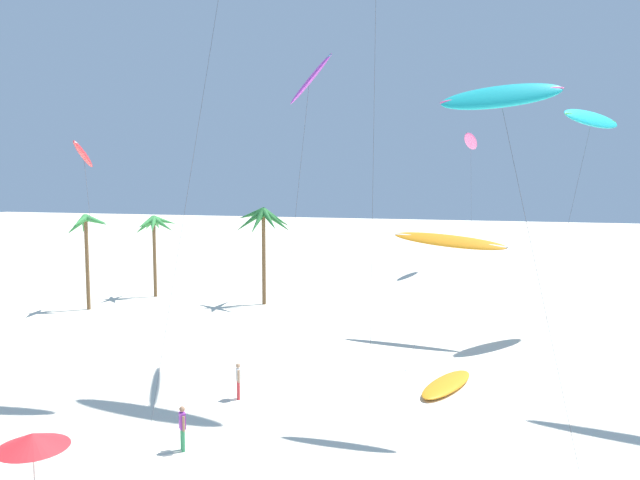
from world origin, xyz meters
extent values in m
cylinder|color=brown|center=(-24.57, 30.42, 3.57)|extent=(0.29, 0.29, 7.13)
cone|color=#33843D|center=(-23.70, 30.57, 6.85)|extent=(1.98, 0.87, 1.09)
cone|color=#33843D|center=(-24.21, 31.22, 6.86)|extent=(1.30, 1.98, 1.08)
cone|color=#33843D|center=(-25.07, 30.88, 6.51)|extent=(1.66, 1.57, 1.66)
cone|color=#33843D|center=(-25.07, 29.98, 6.51)|extent=(1.67, 1.56, 1.66)
cone|color=#33843D|center=(-24.39, 29.56, 6.88)|extent=(0.92, 1.99, 1.03)
cylinder|color=brown|center=(-22.56, 36.59, 3.37)|extent=(0.29, 0.29, 6.74)
cone|color=#33843D|center=(-21.70, 36.67, 6.21)|extent=(2.07, 0.75, 1.53)
cone|color=#33843D|center=(-21.94, 37.35, 6.47)|extent=(1.76, 1.99, 1.07)
cone|color=#33843D|center=(-22.83, 37.43, 6.24)|extent=(1.15, 2.11, 1.49)
cone|color=#33843D|center=(-23.29, 37.07, 6.22)|extent=(2.00, 1.59, 1.52)
cone|color=#33843D|center=(-23.30, 36.34, 6.09)|extent=(1.99, 1.15, 1.73)
cone|color=#33843D|center=(-22.71, 35.65, 6.40)|extent=(0.89, 2.16, 1.21)
cone|color=#33843D|center=(-22.16, 35.81, 6.22)|extent=(1.43, 2.06, 1.52)
cylinder|color=brown|center=(-12.38, 36.38, 3.77)|extent=(0.31, 0.31, 7.55)
cone|color=#23662D|center=(-11.31, 36.59, 6.72)|extent=(2.58, 1.04, 2.10)
cone|color=#23662D|center=(-11.61, 37.29, 6.88)|extent=(2.14, 2.39, 1.83)
cone|color=#23662D|center=(-12.54, 37.70, 7.25)|extent=(0.90, 2.84, 1.15)
cone|color=#23662D|center=(-13.65, 36.72, 7.19)|extent=(2.84, 1.28, 1.26)
cone|color=#23662D|center=(-13.35, 35.87, 6.74)|extent=(2.51, 1.66, 2.08)
cone|color=#23662D|center=(-12.45, 35.30, 6.70)|extent=(0.73, 2.53, 2.14)
cone|color=#23662D|center=(-11.52, 35.56, 6.86)|extent=(2.30, 2.23, 1.87)
ellipsoid|color=purple|center=(-3.52, 21.42, 14.98)|extent=(4.46, 5.81, 2.66)
ellipsoid|color=#19B2B7|center=(-3.52, 21.42, 15.00)|extent=(4.04, 5.34, 1.82)
cylinder|color=#4C4C51|center=(-3.79, 19.77, 7.46)|extent=(0.57, 3.32, 14.92)
ellipsoid|color=#EA5193|center=(2.11, 59.27, 14.14)|extent=(1.66, 6.38, 2.15)
ellipsoid|color=black|center=(2.11, 59.27, 14.18)|extent=(0.91, 6.46, 1.73)
cylinder|color=#4C4C51|center=(2.57, 55.11, 7.02)|extent=(0.94, 8.35, 14.04)
ellipsoid|color=orange|center=(2.87, 29.45, 6.23)|extent=(7.13, 2.14, 1.40)
ellipsoid|color=white|center=(2.87, 29.45, 6.26)|extent=(7.14, 1.40, 0.92)
cylinder|color=#4C4C51|center=(2.16, 25.87, 3.08)|extent=(1.43, 7.16, 6.17)
cylinder|color=#4C4C51|center=(0.36, 19.01, 10.19)|extent=(0.45, 2.69, 20.39)
cylinder|color=#4C4C51|center=(-7.03, 15.30, 9.89)|extent=(0.61, 6.07, 19.78)
ellipsoid|color=#19B2B7|center=(11.08, 33.08, 13.74)|extent=(4.69, 6.10, 1.56)
ellipsoid|color=green|center=(11.08, 33.08, 13.79)|extent=(4.02, 5.70, 0.70)
cylinder|color=#4C4C51|center=(9.76, 31.67, 6.82)|extent=(2.66, 2.84, 13.64)
ellipsoid|color=red|center=(-15.85, 19.51, 11.31)|extent=(5.52, 7.64, 1.80)
ellipsoid|color=white|center=(-15.85, 19.51, 11.34)|extent=(5.21, 7.57, 1.23)
cylinder|color=#4C4C51|center=(-13.87, 17.57, 5.61)|extent=(3.99, 3.89, 11.23)
ellipsoid|color=#19B2B7|center=(5.93, 17.24, 13.26)|extent=(4.81, 1.31, 1.62)
ellipsoid|color=#EA5193|center=(5.93, 17.24, 13.30)|extent=(4.82, 0.69, 0.91)
cylinder|color=#4C4C51|center=(7.45, 15.17, 6.58)|extent=(3.05, 4.15, 13.16)
ellipsoid|color=orange|center=(3.75, 20.43, 0.17)|extent=(2.71, 5.13, 0.34)
ellipsoid|color=purple|center=(3.75, 20.43, 0.19)|extent=(1.76, 2.46, 0.21)
cylinder|color=#338E56|center=(-4.87, 10.56, 0.42)|extent=(0.14, 0.14, 0.84)
cylinder|color=#338E56|center=(-4.76, 10.44, 0.42)|extent=(0.14, 0.14, 0.84)
cube|color=purple|center=(-4.81, 10.50, 1.14)|extent=(0.35, 0.36, 0.61)
cylinder|color=#9E7051|center=(-4.95, 10.66, 1.10)|extent=(0.09, 0.09, 0.56)
cylinder|color=#9E7051|center=(-4.67, 10.35, 1.10)|extent=(0.09, 0.09, 0.56)
sphere|color=#9E7051|center=(-4.81, 10.50, 1.58)|extent=(0.21, 0.21, 0.21)
cylinder|color=red|center=(-5.11, 15.94, 0.44)|extent=(0.14, 0.14, 0.88)
cylinder|color=red|center=(-5.19, 16.09, 0.44)|extent=(0.14, 0.14, 0.88)
cube|color=white|center=(-5.15, 16.02, 1.16)|extent=(0.32, 0.36, 0.54)
cylinder|color=tan|center=(-5.05, 15.83, 1.12)|extent=(0.09, 0.09, 0.56)
cylinder|color=tan|center=(-5.25, 16.20, 1.12)|extent=(0.09, 0.09, 0.56)
sphere|color=tan|center=(-5.15, 16.02, 1.56)|extent=(0.21, 0.21, 0.21)
cylinder|color=beige|center=(-7.14, 5.73, 0.95)|extent=(0.05, 0.05, 1.91)
cone|color=red|center=(-7.14, 5.73, 2.09)|extent=(2.17, 2.17, 0.45)
camera|label=1|loc=(6.50, -8.64, 9.89)|focal=34.31mm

